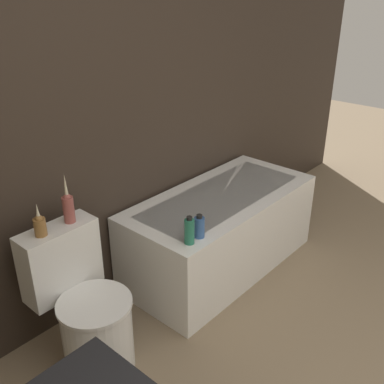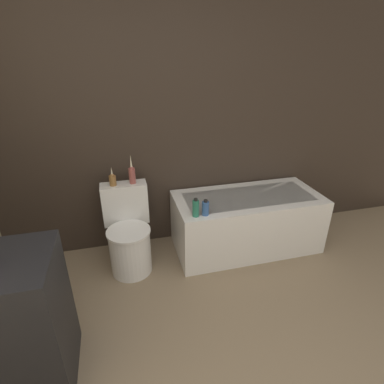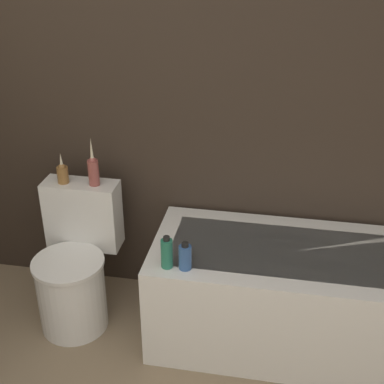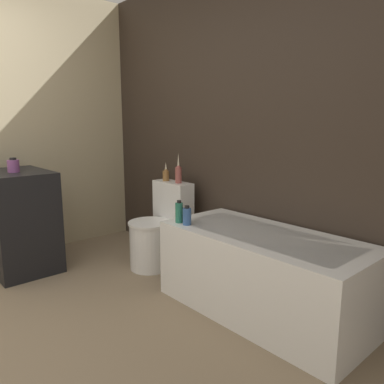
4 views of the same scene
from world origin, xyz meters
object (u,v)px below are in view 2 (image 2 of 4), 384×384
object	(u,v)px
bathtub	(246,221)
toilet	(129,235)
shampoo_bottle_tall	(196,208)
vase_silver	(132,174)
vase_gold	(112,179)
shampoo_bottle_short	(205,208)

from	to	relation	value
bathtub	toilet	bearing A→B (deg)	-178.90
shampoo_bottle_tall	bathtub	bearing A→B (deg)	21.85
toilet	shampoo_bottle_tall	world-z (taller)	toilet
bathtub	toilet	size ratio (longest dim) A/B	1.88
vase_silver	shampoo_bottle_tall	bearing A→B (deg)	-39.29
vase_gold	vase_silver	world-z (taller)	vase_silver
vase_gold	vase_silver	xyz separation A→B (m)	(0.18, 0.01, 0.03)
vase_silver	shampoo_bottle_tall	distance (m)	0.67
vase_gold	shampoo_bottle_tall	world-z (taller)	vase_gold
vase_silver	shampoo_bottle_tall	world-z (taller)	vase_silver
vase_gold	shampoo_bottle_tall	xyz separation A→B (m)	(0.67, -0.39, -0.18)
vase_silver	shampoo_bottle_short	world-z (taller)	vase_silver
shampoo_bottle_short	bathtub	bearing A→B (deg)	24.93
shampoo_bottle_short	shampoo_bottle_tall	bearing A→B (deg)	-178.49
bathtub	vase_gold	size ratio (longest dim) A/B	8.21
toilet	shampoo_bottle_short	xyz separation A→B (m)	(0.67, -0.22, 0.31)
shampoo_bottle_tall	shampoo_bottle_short	world-z (taller)	shampoo_bottle_tall
vase_silver	shampoo_bottle_short	distance (m)	0.74
bathtub	vase_gold	distance (m)	1.39
shampoo_bottle_tall	vase_gold	bearing A→B (deg)	149.41
bathtub	shampoo_bottle_tall	world-z (taller)	shampoo_bottle_tall
toilet	vase_gold	bearing A→B (deg)	116.80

